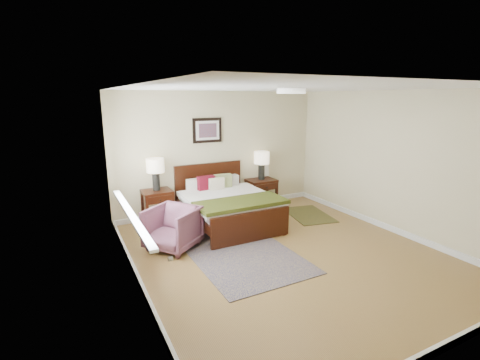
{
  "coord_description": "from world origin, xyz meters",
  "views": [
    {
      "loc": [
        -2.94,
        -4.13,
        2.38
      ],
      "look_at": [
        -0.39,
        0.8,
        1.05
      ],
      "focal_mm": 26.0,
      "sensor_mm": 36.0,
      "label": 1
    }
  ],
  "objects": [
    {
      "name": "back_wall",
      "position": [
        0.0,
        2.5,
        1.25
      ],
      "size": [
        4.5,
        0.04,
        2.5
      ],
      "primitive_type": "cube",
      "color": "#C8BD91",
      "rests_on": "ground"
    },
    {
      "name": "lamp_left",
      "position": [
        -1.42,
        2.27,
        1.08
      ],
      "size": [
        0.33,
        0.33,
        0.61
      ],
      "color": "black",
      "rests_on": "nightstand_left"
    },
    {
      "name": "left_wall",
      "position": [
        -2.25,
        0.0,
        1.25
      ],
      "size": [
        0.04,
        5.0,
        2.5
      ],
      "primitive_type": "cube",
      "color": "#C8BD91",
      "rests_on": "ground"
    },
    {
      "name": "floor",
      "position": [
        0.0,
        0.0,
        0.0
      ],
      "size": [
        5.0,
        5.0,
        0.0
      ],
      "primitive_type": "plane",
      "color": "olive",
      "rests_on": "ground"
    },
    {
      "name": "door",
      "position": [
        -2.23,
        -1.75,
        1.07
      ],
      "size": [
        0.06,
        1.0,
        2.18
      ],
      "color": "silver",
      "rests_on": "ground"
    },
    {
      "name": "bed",
      "position": [
        -0.28,
        1.56,
        0.48
      ],
      "size": [
        1.59,
        1.9,
        1.03
      ],
      "color": "#331507",
      "rests_on": "ground"
    },
    {
      "name": "lamp_right",
      "position": [
        0.89,
        2.27,
        1.04
      ],
      "size": [
        0.33,
        0.33,
        0.61
      ],
      "color": "black",
      "rests_on": "nightstand_right"
    },
    {
      "name": "wall_art",
      "position": [
        -0.28,
        2.47,
        1.72
      ],
      "size": [
        0.62,
        0.05,
        0.5
      ],
      "color": "black",
      "rests_on": "back_wall"
    },
    {
      "name": "nightstand_right",
      "position": [
        0.89,
        2.26,
        0.37
      ],
      "size": [
        0.62,
        0.46,
        0.61
      ],
      "color": "#331507",
      "rests_on": "ground"
    },
    {
      "name": "armchair",
      "position": [
        -1.5,
        1.0,
        0.34
      ],
      "size": [
        1.04,
        1.03,
        0.68
      ],
      "primitive_type": "imported",
      "rotation": [
        0.0,
        0.0,
        -0.92
      ],
      "color": "brown",
      "rests_on": "ground"
    },
    {
      "name": "right_wall",
      "position": [
        2.25,
        0.0,
        1.25
      ],
      "size": [
        0.04,
        5.0,
        2.5
      ],
      "primitive_type": "cube",
      "color": "#C8BD91",
      "rests_on": "ground"
    },
    {
      "name": "rug_persian",
      "position": [
        -0.63,
        0.25,
        0.01
      ],
      "size": [
        1.52,
        2.14,
        0.01
      ],
      "primitive_type": "cube",
      "rotation": [
        0.0,
        0.0,
        0.01
      ],
      "color": "#0D0B3B",
      "rests_on": "ground"
    },
    {
      "name": "ceil_fixture",
      "position": [
        0.0,
        0.0,
        2.47
      ],
      "size": [
        0.44,
        0.44,
        0.08
      ],
      "color": "white",
      "rests_on": "ceiling"
    },
    {
      "name": "window",
      "position": [
        -2.2,
        0.7,
        1.38
      ],
      "size": [
        0.11,
        2.72,
        1.32
      ],
      "color": "silver",
      "rests_on": "left_wall"
    },
    {
      "name": "nightstand_left",
      "position": [
        -1.42,
        2.25,
        0.52
      ],
      "size": [
        0.55,
        0.49,
        0.65
      ],
      "color": "#331507",
      "rests_on": "ground"
    },
    {
      "name": "front_wall",
      "position": [
        0.0,
        -2.5,
        1.25
      ],
      "size": [
        4.5,
        0.04,
        2.5
      ],
      "primitive_type": "cube",
      "color": "#C8BD91",
      "rests_on": "ground"
    },
    {
      "name": "ceiling",
      "position": [
        0.0,
        0.0,
        2.5
      ],
      "size": [
        4.5,
        5.0,
        0.02
      ],
      "primitive_type": "cube",
      "color": "white",
      "rests_on": "back_wall"
    },
    {
      "name": "rug_navy",
      "position": [
        1.46,
        1.28,
        0.01
      ],
      "size": [
        0.97,
        1.26,
        0.01
      ],
      "primitive_type": "cube",
      "rotation": [
        0.0,
        0.0,
        -0.2
      ],
      "color": "black",
      "rests_on": "ground"
    }
  ]
}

